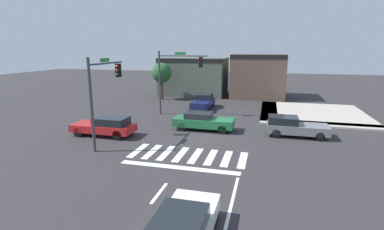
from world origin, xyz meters
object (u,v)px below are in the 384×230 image
(traffic_signal_southwest, at_px, (104,85))
(car_navy, at_px, (203,101))
(car_green, at_px, (203,121))
(car_red, at_px, (106,126))
(car_gray, at_px, (293,126))
(traffic_signal_northwest, at_px, (176,72))
(roadside_tree, at_px, (162,73))
(car_white, at_px, (182,229))

(traffic_signal_southwest, height_order, car_navy, traffic_signal_southwest)
(traffic_signal_southwest, relative_size, car_green, 1.23)
(car_navy, bearing_deg, car_red, -22.29)
(car_navy, height_order, car_gray, car_navy)
(traffic_signal_southwest, height_order, traffic_signal_northwest, traffic_signal_northwest)
(traffic_signal_northwest, xyz_separation_m, car_gray, (10.52, -4.61, -3.50))
(traffic_signal_southwest, relative_size, car_gray, 1.34)
(car_navy, xyz_separation_m, roadside_tree, (-6.32, 4.17, 2.61))
(car_green, height_order, car_gray, car_gray)
(car_gray, bearing_deg, roadside_tree, 139.90)
(traffic_signal_southwest, height_order, car_red, traffic_signal_southwest)
(traffic_signal_southwest, xyz_separation_m, car_red, (-1.13, 1.76, -3.28))
(car_gray, relative_size, roadside_tree, 0.95)
(traffic_signal_southwest, distance_m, car_green, 8.25)
(traffic_signal_northwest, xyz_separation_m, car_white, (6.07, -18.81, -3.52))
(car_navy, relative_size, car_gray, 1.05)
(traffic_signal_southwest, bearing_deg, car_red, 32.66)
(traffic_signal_northwest, bearing_deg, car_red, -110.91)
(traffic_signal_southwest, distance_m, roadside_tree, 18.01)
(traffic_signal_northwest, height_order, car_navy, traffic_signal_northwest)
(car_gray, distance_m, roadside_tree, 19.82)
(traffic_signal_northwest, relative_size, roadside_tree, 1.33)
(car_green, bearing_deg, traffic_signal_southwest, -137.15)
(car_navy, bearing_deg, traffic_signal_southwest, -15.34)
(car_navy, bearing_deg, car_green, 11.99)
(car_gray, relative_size, car_red, 0.94)
(traffic_signal_northwest, relative_size, car_gray, 1.41)
(traffic_signal_southwest, distance_m, car_navy, 14.52)
(car_green, height_order, car_navy, car_navy)
(roadside_tree, bearing_deg, traffic_signal_southwest, -81.76)
(traffic_signal_northwest, bearing_deg, traffic_signal_southwest, -101.18)
(car_green, distance_m, car_red, 7.48)
(car_red, bearing_deg, roadside_tree, -84.84)
(traffic_signal_northwest, bearing_deg, roadside_tree, 119.25)
(car_green, xyz_separation_m, car_gray, (6.90, 0.01, 0.01))
(traffic_signal_southwest, xyz_separation_m, car_green, (5.55, 5.14, -3.30))
(car_navy, bearing_deg, roadside_tree, -123.43)
(roadside_tree, bearing_deg, car_white, -68.50)
(car_white, bearing_deg, traffic_signal_northwest, 17.89)
(traffic_signal_northwest, relative_size, car_green, 1.29)
(traffic_signal_northwest, distance_m, car_green, 6.84)
(traffic_signal_southwest, distance_m, traffic_signal_northwest, 9.96)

